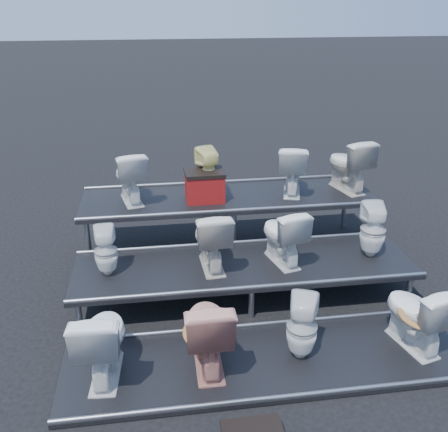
{
  "coord_description": "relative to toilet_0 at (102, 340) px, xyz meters",
  "views": [
    {
      "loc": [
        -1.03,
        -5.34,
        3.54
      ],
      "look_at": [
        -0.24,
        0.1,
        1.08
      ],
      "focal_mm": 40.0,
      "sensor_mm": 36.0,
      "label": 1
    }
  ],
  "objects": [
    {
      "name": "ground",
      "position": [
        1.64,
        1.3,
        -0.47
      ],
      "size": [
        80.0,
        80.0,
        0.0
      ],
      "primitive_type": "plane",
      "color": "black",
      "rests_on": "ground"
    },
    {
      "name": "tier_front",
      "position": [
        1.64,
        0.0,
        -0.44
      ],
      "size": [
        4.2,
        1.2,
        0.06
      ],
      "primitive_type": "cube",
      "color": "black",
      "rests_on": "ground"
    },
    {
      "name": "tier_mid",
      "position": [
        1.64,
        1.3,
        -0.24
      ],
      "size": [
        4.2,
        1.2,
        0.46
      ],
      "primitive_type": "cube",
      "color": "black",
      "rests_on": "ground"
    },
    {
      "name": "tier_back",
      "position": [
        1.64,
        2.6,
        -0.04
      ],
      "size": [
        4.2,
        1.2,
        0.86
      ],
      "primitive_type": "cube",
      "color": "black",
      "rests_on": "ground"
    },
    {
      "name": "toilet_0",
      "position": [
        0.0,
        0.0,
        0.0
      ],
      "size": [
        0.52,
        0.84,
        0.83
      ],
      "primitive_type": "imported",
      "rotation": [
        0.0,
        0.0,
        3.07
      ],
      "color": "white",
      "rests_on": "tier_front"
    },
    {
      "name": "toilet_1",
      "position": [
        1.02,
        0.0,
        0.01
      ],
      "size": [
        0.48,
        0.84,
        0.85
      ],
      "primitive_type": "imported",
      "rotation": [
        0.0,
        0.0,
        3.14
      ],
      "color": "tan",
      "rests_on": "tier_front"
    },
    {
      "name": "toilet_2",
      "position": [
        2.0,
        0.0,
        -0.06
      ],
      "size": [
        0.42,
        0.42,
        0.71
      ],
      "primitive_type": "imported",
      "rotation": [
        0.0,
        0.0,
        2.77
      ],
      "color": "white",
      "rests_on": "tier_front"
    },
    {
      "name": "toilet_3",
      "position": [
        3.24,
        0.0,
        -0.02
      ],
      "size": [
        0.61,
        0.86,
        0.79
      ],
      "primitive_type": "imported",
      "rotation": [
        0.0,
        0.0,
        3.38
      ],
      "color": "white",
      "rests_on": "tier_front"
    },
    {
      "name": "toilet_4",
      "position": [
        -0.03,
        1.3,
        0.29
      ],
      "size": [
        0.29,
        0.3,
        0.61
      ],
      "primitive_type": "imported",
      "rotation": [
        0.0,
        0.0,
        3.21
      ],
      "color": "white",
      "rests_on": "tier_mid"
    },
    {
      "name": "toilet_5",
      "position": [
        1.22,
        1.3,
        0.37
      ],
      "size": [
        0.47,
        0.77,
        0.77
      ],
      "primitive_type": "imported",
      "rotation": [
        0.0,
        0.0,
        3.19
      ],
      "color": "beige",
      "rests_on": "tier_mid"
    },
    {
      "name": "toilet_6",
      "position": [
        2.11,
        1.3,
        0.35
      ],
      "size": [
        0.57,
        0.8,
        0.73
      ],
      "primitive_type": "imported",
      "rotation": [
        0.0,
        0.0,
        3.38
      ],
      "color": "white",
      "rests_on": "tier_mid"
    },
    {
      "name": "toilet_7",
      "position": [
        3.28,
        1.3,
        0.34
      ],
      "size": [
        0.35,
        0.36,
        0.71
      ],
      "primitive_type": "imported",
      "rotation": [
        0.0,
        0.0,
        3.03
      ],
      "color": "white",
      "rests_on": "tier_mid"
    },
    {
      "name": "toilet_8",
      "position": [
        0.25,
        2.6,
        0.75
      ],
      "size": [
        0.56,
        0.79,
        0.74
      ],
      "primitive_type": "imported",
      "rotation": [
        0.0,
        0.0,
        3.36
      ],
      "color": "white",
      "rests_on": "tier_back"
    },
    {
      "name": "toilet_9",
      "position": [
        1.35,
        2.6,
        0.75
      ],
      "size": [
        0.41,
        0.41,
        0.72
      ],
      "primitive_type": "imported",
      "rotation": [
        0.0,
        0.0,
        3.44
      ],
      "color": "#EDE28C",
      "rests_on": "tier_back"
    },
    {
      "name": "toilet_10",
      "position": [
        2.57,
        2.6,
        0.75
      ],
      "size": [
        0.59,
        0.8,
        0.73
      ],
      "primitive_type": "imported",
      "rotation": [
        0.0,
        0.0,
        2.87
      ],
      "color": "white",
      "rests_on": "tier_back"
    },
    {
      "name": "toilet_11",
      "position": [
        3.41,
        2.6,
        0.78
      ],
      "size": [
        0.61,
        0.85,
        0.79
      ],
      "primitive_type": "imported",
      "rotation": [
        0.0,
        0.0,
        3.38
      ],
      "color": "beige",
      "rests_on": "tier_back"
    },
    {
      "name": "red_crate",
      "position": [
        1.28,
        2.51,
        0.57
      ],
      "size": [
        0.53,
        0.43,
        0.38
      ],
      "primitive_type": "cube",
      "rotation": [
        0.0,
        0.0,
        0.02
      ],
      "color": "maroon",
      "rests_on": "tier_back"
    }
  ]
}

